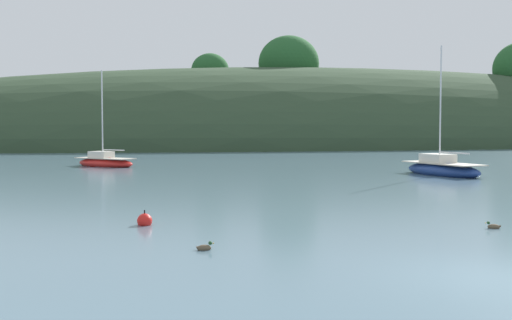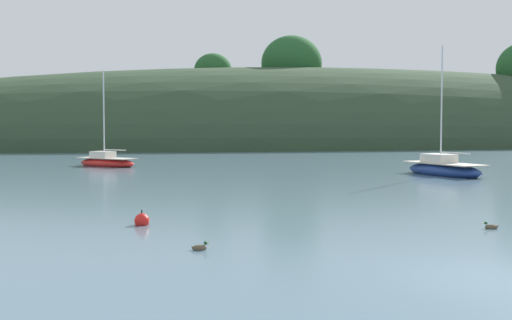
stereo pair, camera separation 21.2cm
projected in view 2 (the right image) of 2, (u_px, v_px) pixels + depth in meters
ground_plane at (496, 280)px, 12.50m from camera, size 400.00×400.00×0.00m
far_shoreline_hill at (345, 145)px, 90.10m from camera, size 150.00×36.00×25.25m
sailboat_grey_yawl at (106, 162)px, 45.80m from camera, size 4.56×4.66×6.81m
sailboat_black_sloop at (443, 169)px, 37.94m from camera, size 3.00×6.08×7.64m
mooring_buoy_inner at (142, 221)px, 19.24m from camera, size 0.44×0.44×0.54m
duck_lone_right at (200, 248)px, 15.44m from camera, size 0.42×0.18×0.24m
duck_lone_left at (491, 227)px, 18.56m from camera, size 0.41×0.31×0.24m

